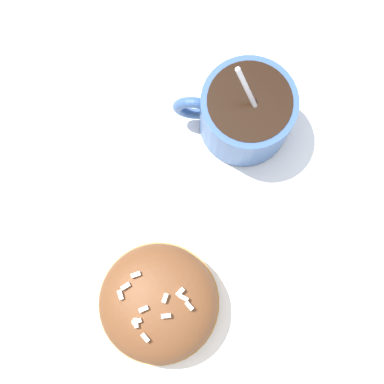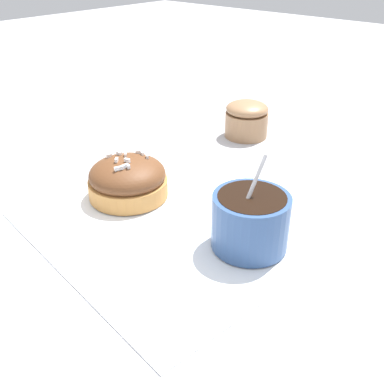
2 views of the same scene
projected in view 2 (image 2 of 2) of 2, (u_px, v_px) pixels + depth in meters
ground_plane at (184, 220)px, 0.51m from camera, size 3.00×3.00×0.00m
paper_napkin at (184, 219)px, 0.51m from camera, size 0.33×0.33×0.00m
coffee_cup at (251, 218)px, 0.45m from camera, size 0.08×0.10×0.10m
frosted_pastry at (128, 179)px, 0.54m from camera, size 0.10×0.10×0.05m
sugar_bowl at (247, 119)px, 0.71m from camera, size 0.07×0.07×0.06m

